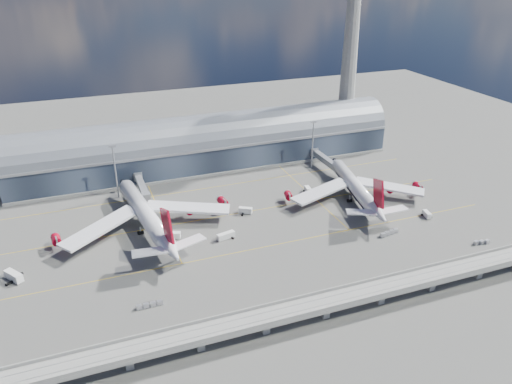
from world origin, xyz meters
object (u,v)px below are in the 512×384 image
object	(u,v)px
control_tower	(350,56)
airliner_right	(356,188)
floodlight_mast_left	(115,170)
service_truck_4	(308,190)
service_truck_0	(14,276)
service_truck_5	(245,210)
airliner_left	(146,216)
cargo_train_2	(481,242)
service_truck_1	(174,235)
cargo_train_1	(389,233)
cargo_train_0	(150,305)
floodlight_mast_right	(313,144)
service_truck_3	(427,214)
service_truck_2	(226,236)

from	to	relation	value
control_tower	airliner_right	distance (m)	89.00
floodlight_mast_left	airliner_right	distance (m)	110.18
airliner_right	service_truck_4	bearing A→B (deg)	153.14
service_truck_0	service_truck_5	world-z (taller)	service_truck_0
airliner_left	service_truck_5	bearing A→B (deg)	-7.73
floodlight_mast_left	cargo_train_2	size ratio (longest dim) A/B	3.77
airliner_right	service_truck_5	size ratio (longest dim) A/B	11.09
cargo_train_2	service_truck_1	bearing A→B (deg)	56.38
service_truck_4	cargo_train_2	distance (m)	78.83
cargo_train_1	service_truck_5	bearing A→B (deg)	62.90
service_truck_0	cargo_train_2	world-z (taller)	service_truck_0
control_tower	floodlight_mast_left	distance (m)	143.01
service_truck_4	cargo_train_0	xyz separation A→B (m)	(-85.01, -58.94, -0.68)
service_truck_0	service_truck_4	world-z (taller)	service_truck_0
floodlight_mast_right	airliner_left	xyz separation A→B (m)	(-92.56, -35.74, -6.92)
control_tower	service_truck_3	distance (m)	108.27
control_tower	service_truck_0	size ratio (longest dim) A/B	13.14
service_truck_4	cargo_train_0	bearing A→B (deg)	-137.07
service_truck_4	service_truck_5	bearing A→B (deg)	-156.66
airliner_left	floodlight_mast_left	bearing A→B (deg)	94.73
service_truck_1	service_truck_3	size ratio (longest dim) A/B	0.98
cargo_train_0	airliner_right	bearing A→B (deg)	-66.23
floodlight_mast_left	service_truck_1	distance (m)	50.62
cargo_train_1	cargo_train_2	size ratio (longest dim) A/B	1.38
service_truck_4	cargo_train_2	xyz separation A→B (m)	(42.98, -66.08, -0.66)
floodlight_mast_right	cargo_train_0	size ratio (longest dim) A/B	2.96
airliner_left	cargo_train_2	world-z (taller)	airliner_left
service_truck_4	cargo_train_1	bearing A→B (deg)	-65.83
floodlight_mast_right	service_truck_1	distance (m)	96.49
floodlight_mast_left	floodlight_mast_right	bearing A→B (deg)	0.00
airliner_right	service_truck_3	size ratio (longest dim) A/B	12.62
service_truck_1	cargo_train_2	distance (m)	120.73
cargo_train_0	cargo_train_1	xyz separation A→B (m)	(98.50, 11.79, 0.05)
airliner_right	floodlight_mast_right	bearing A→B (deg)	104.60
service_truck_4	cargo_train_0	distance (m)	103.44
cargo_train_0	cargo_train_2	distance (m)	128.19
service_truck_3	cargo_train_1	distance (m)	24.80
service_truck_2	service_truck_5	size ratio (longest dim) A/B	1.24
service_truck_5	service_truck_2	bearing A→B (deg)	171.13
control_tower	service_truck_3	bearing A→B (deg)	-97.84
cargo_train_2	service_truck_3	bearing A→B (deg)	1.48
airliner_left	cargo_train_2	size ratio (longest dim) A/B	11.31
airliner_left	service_truck_0	size ratio (longest dim) A/B	9.83
service_truck_1	service_truck_4	bearing A→B (deg)	-53.25
floodlight_mast_right	service_truck_2	xyz separation A→B (m)	(-64.62, -53.84, -12.24)
cargo_train_1	service_truck_0	bearing A→B (deg)	93.02
service_truck_2	service_truck_1	bearing A→B (deg)	55.63
airliner_right	cargo_train_1	bearing A→B (deg)	-85.01
floodlight_mast_right	service_truck_4	bearing A→B (deg)	-119.75
service_truck_0	cargo_train_0	world-z (taller)	service_truck_0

